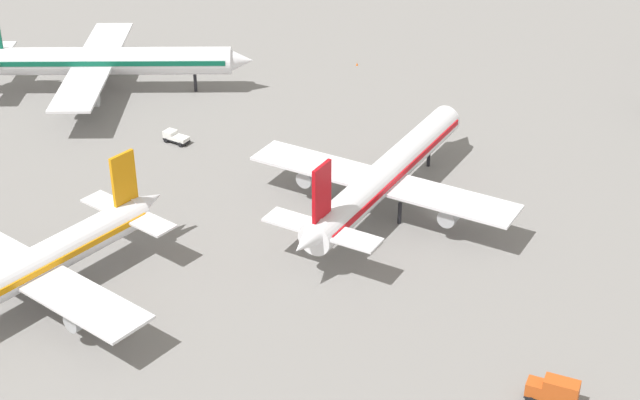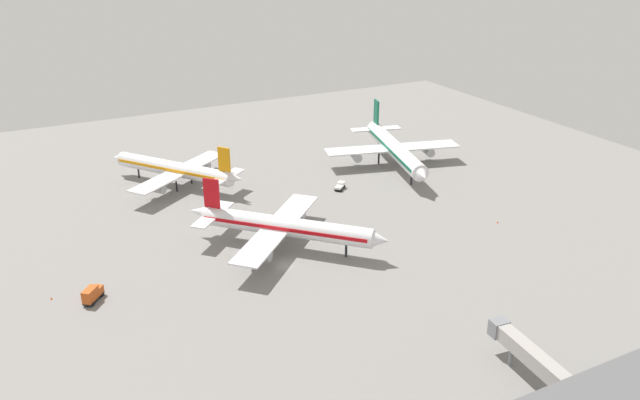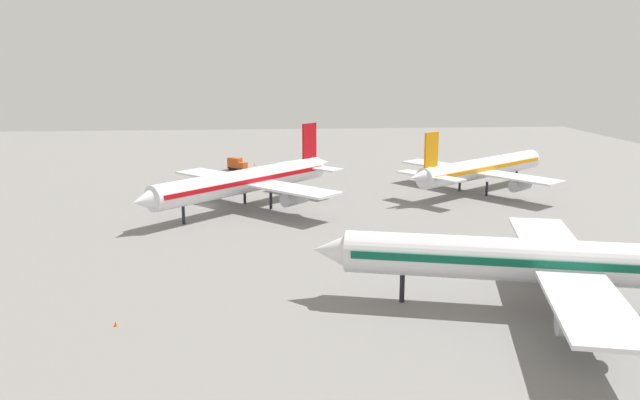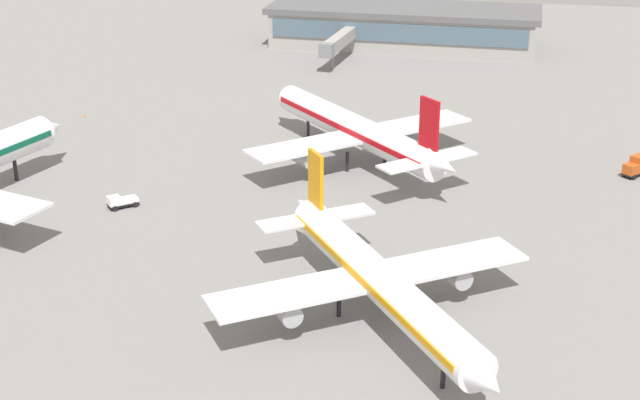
{
  "view_description": "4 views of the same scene",
  "coord_description": "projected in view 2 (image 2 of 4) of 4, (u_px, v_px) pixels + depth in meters",
  "views": [
    {
      "loc": [
        -111.38,
        49.75,
        70.57
      ],
      "look_at": [
        -2.56,
        19.91,
        6.51
      ],
      "focal_mm": 53.41,
      "sensor_mm": 36.0,
      "label": 1
    },
    {
      "loc": [
        -51.57,
        -118.27,
        71.21
      ],
      "look_at": [
        18.15,
        17.42,
        6.21
      ],
      "focal_mm": 35.8,
      "sensor_mm": 36.0,
      "label": 2
    },
    {
      "loc": [
        125.9,
        12.35,
        28.85
      ],
      "look_at": [
        8.24,
        22.38,
        2.53
      ],
      "focal_mm": 35.28,
      "sensor_mm": 36.0,
      "label": 3
    },
    {
      "loc": [
        -22.66,
        152.36,
        53.61
      ],
      "look_at": [
        4.09,
        34.14,
        3.5
      ],
      "focal_mm": 52.33,
      "sensor_mm": 36.0,
      "label": 4
    }
  ],
  "objects": [
    {
      "name": "pushback_tractor",
      "position": [
        340.0,
        186.0,
        189.03
      ],
      "size": [
        4.52,
        4.38,
        1.9
      ],
      "rotation": [
        0.0,
        0.0,
        0.75
      ],
      "color": "black",
      "rests_on": "ground"
    },
    {
      "name": "catering_truck",
      "position": [
        92.0,
        294.0,
        131.71
      ],
      "size": [
        5.0,
        5.55,
        3.3
      ],
      "rotation": [
        0.0,
        0.0,
        0.89
      ],
      "color": "black",
      "rests_on": "ground"
    },
    {
      "name": "airplane_distant",
      "position": [
        176.0,
        169.0,
        189.66
      ],
      "size": [
        34.87,
        41.18,
        14.71
      ],
      "rotation": [
        0.0,
        0.0,
        2.2
      ],
      "color": "white",
      "rests_on": "ground"
    },
    {
      "name": "airplane_at_gate",
      "position": [
        284.0,
        226.0,
        152.46
      ],
      "size": [
        40.07,
        40.34,
        15.58
      ],
      "rotation": [
        0.0,
        0.0,
        5.49
      ],
      "color": "white",
      "rests_on": "ground"
    },
    {
      "name": "jet_bridge",
      "position": [
        534.0,
        358.0,
        106.44
      ],
      "size": [
        4.71,
        22.49,
        6.74
      ],
      "rotation": [
        0.0,
        0.0,
        1.49
      ],
      "color": "#9E9993",
      "rests_on": "ground"
    },
    {
      "name": "safety_cone_near_gate",
      "position": [
        498.0,
        222.0,
        167.28
      ],
      "size": [
        0.44,
        0.44,
        0.6
      ],
      "primitive_type": "cone",
      "color": "#EA590C",
      "rests_on": "ground"
    },
    {
      "name": "safety_cone_mid_apron",
      "position": [
        51.0,
        298.0,
        132.78
      ],
      "size": [
        0.44,
        0.44,
        0.6
      ],
      "primitive_type": "cone",
      "color": "#EA590C",
      "rests_on": "ground"
    },
    {
      "name": "ground",
      "position": [
        284.0,
        265.0,
        146.37
      ],
      "size": [
        288.0,
        288.0,
        0.0
      ],
      "primitive_type": "plane",
      "color": "gray"
    },
    {
      "name": "airplane_taxiing",
      "position": [
        394.0,
        148.0,
        205.41
      ],
      "size": [
        44.45,
        54.45,
        16.82
      ],
      "rotation": [
        0.0,
        0.0,
        4.46
      ],
      "color": "white",
      "rests_on": "ground"
    }
  ]
}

